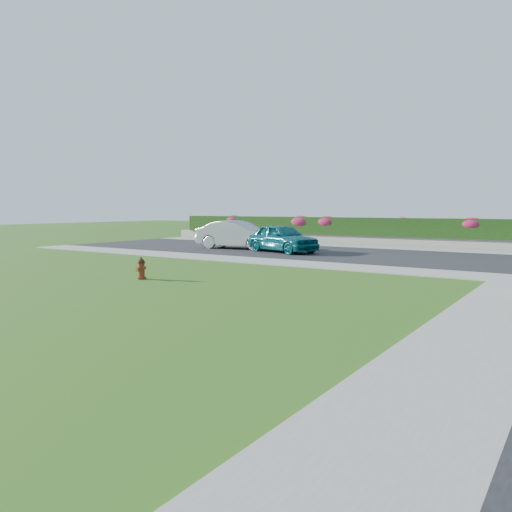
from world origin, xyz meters
The scene contains 15 objects.
ground centered at (0.00, 0.00, 0.00)m, with size 120.00×120.00×0.00m, color black.
street_far centered at (-5.00, 14.00, 0.02)m, with size 26.00×8.00×0.04m, color black.
sidewalk_right centered at (7.00, -2.00, 0.02)m, with size 2.00×20.00×0.04m, color gray.
sidewalk_far centered at (-6.00, 9.00, 0.02)m, with size 24.00×2.00×0.04m, color gray.
sidewalk_beyond centered at (-1.00, 19.00, 0.02)m, with size 34.00×2.00×0.04m, color gray.
retaining_wall centered at (-1.00, 20.50, 0.30)m, with size 34.00×0.40×0.60m, color gray.
hedge centered at (-1.00, 20.60, 1.15)m, with size 32.00×0.90×1.10m, color black.
fire_hydrant centered at (-3.35, 2.36, 0.34)m, with size 0.36×0.34×0.71m.
sedan_teal centered at (-4.54, 13.13, 0.76)m, with size 1.71×4.24×1.45m, color #0C5860.
sedan_silver centered at (-7.66, 13.62, 0.81)m, with size 1.63×4.68×1.54m, color #ADAFB5.
flower_clump_a centered at (-13.04, 20.50, 1.43)m, with size 1.36×0.87×0.68m, color #BE2064.
flower_clump_b centered at (-7.49, 20.50, 1.39)m, with size 1.54×0.99×0.77m, color #BE2064.
flower_clump_c centered at (-5.58, 20.50, 1.41)m, with size 1.45×0.93×0.73m, color #BE2064.
flower_clump_d centered at (-0.69, 20.50, 1.50)m, with size 1.02×0.65×0.51m, color #BE2064.
flower_clump_e centered at (3.14, 20.50, 1.42)m, with size 1.40×0.90×0.70m, color #BE2064.
Camera 1 is at (8.57, -8.77, 2.27)m, focal length 35.00 mm.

